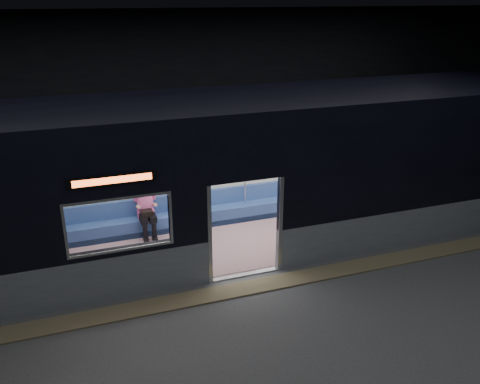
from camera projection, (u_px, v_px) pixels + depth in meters
station_floor at (265, 302)px, 9.44m from camera, size 24.00×14.00×0.01m
station_envelope at (269, 107)px, 8.11m from camera, size 24.00×14.00×5.00m
tactile_strip at (254, 287)px, 9.91m from camera, size 22.80×0.50×0.03m
metro_car at (221, 167)px, 11.00m from camera, size 18.00×3.04×3.35m
passenger at (146, 205)px, 11.78m from camera, size 0.40×0.68×1.35m
handbag at (147, 213)px, 11.62m from camera, size 0.32×0.30×0.13m
transit_map at (275, 158)px, 12.86m from camera, size 1.01×0.03×0.65m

